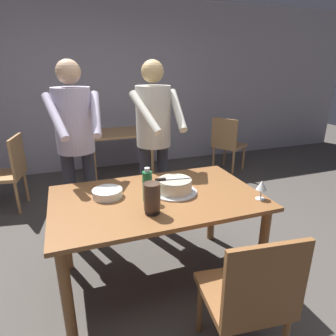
{
  "coord_description": "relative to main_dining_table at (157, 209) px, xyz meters",
  "views": [
    {
      "loc": [
        -0.58,
        -1.86,
        1.66
      ],
      "look_at": [
        0.15,
        0.17,
        0.9
      ],
      "focal_mm": 30.85,
      "sensor_mm": 36.0,
      "label": 1
    }
  ],
  "objects": [
    {
      "name": "ground_plane",
      "position": [
        0.0,
        0.0,
        -0.64
      ],
      "size": [
        14.0,
        14.0,
        0.0
      ],
      "primitive_type": "plane",
      "color": "#4C4742"
    },
    {
      "name": "wine_glass_near",
      "position": [
        0.69,
        -0.3,
        0.21
      ],
      "size": [
        0.08,
        0.08,
        0.14
      ],
      "color": "silver",
      "rests_on": "main_dining_table"
    },
    {
      "name": "person_cutting_cake",
      "position": [
        0.19,
        0.68,
        0.43
      ],
      "size": [
        0.46,
        0.57,
        1.72
      ],
      "color": "#2D2D38",
      "rests_on": "ground_plane"
    },
    {
      "name": "chair_near_side",
      "position": [
        0.25,
        -0.85,
        -0.15
      ],
      "size": [
        0.49,
        0.49,
        0.9
      ],
      "color": "brown",
      "rests_on": "ground_plane"
    },
    {
      "name": "background_table",
      "position": [
        0.15,
        2.38,
        -0.06
      ],
      "size": [
        1.0,
        0.7,
        0.74
      ],
      "color": "tan",
      "rests_on": "ground_plane"
    },
    {
      "name": "cake_on_platter",
      "position": [
        0.15,
        0.02,
        0.16
      ],
      "size": [
        0.34,
        0.34,
        0.11
      ],
      "color": "silver",
      "rests_on": "main_dining_table"
    },
    {
      "name": "back_wall",
      "position": [
        0.0,
        3.08,
        0.71
      ],
      "size": [
        10.0,
        0.12,
        2.7
      ],
      "primitive_type": "cube",
      "color": "#ADA8B2",
      "rests_on": "ground_plane"
    },
    {
      "name": "hurricane_lamp",
      "position": [
        -0.11,
        -0.24,
        0.21
      ],
      "size": [
        0.11,
        0.11,
        0.21
      ],
      "color": "black",
      "rests_on": "main_dining_table"
    },
    {
      "name": "background_chair_0",
      "position": [
        1.86,
        2.09,
        -0.15
      ],
      "size": [
        0.6,
        0.6,
        0.9
      ],
      "color": "tan",
      "rests_on": "ground_plane"
    },
    {
      "name": "plate_stack",
      "position": [
        -0.35,
        0.11,
        0.14
      ],
      "size": [
        0.22,
        0.22,
        0.06
      ],
      "color": "white",
      "rests_on": "main_dining_table"
    },
    {
      "name": "main_dining_table",
      "position": [
        0.0,
        0.0,
        0.0
      ],
      "size": [
        1.53,
        0.94,
        0.75
      ],
      "color": "brown",
      "rests_on": "ground_plane"
    },
    {
      "name": "water_bottle",
      "position": [
        -0.09,
        -0.05,
        0.22
      ],
      "size": [
        0.07,
        0.07,
        0.25
      ],
      "color": "#1E6B38",
      "rests_on": "main_dining_table"
    },
    {
      "name": "background_chair_2",
      "position": [
        -1.28,
        1.81,
        -0.15
      ],
      "size": [
        0.51,
        0.51,
        0.9
      ],
      "color": "tan",
      "rests_on": "ground_plane"
    },
    {
      "name": "person_standing_beside",
      "position": [
        -0.51,
        0.71,
        0.43
      ],
      "size": [
        0.47,
        0.56,
        1.72
      ],
      "color": "#2D2D38",
      "rests_on": "ground_plane"
    },
    {
      "name": "cake_knife",
      "position": [
        0.07,
        0.03,
        0.22
      ],
      "size": [
        0.27,
        0.06,
        0.02
      ],
      "color": "silver",
      "rests_on": "cake_on_platter"
    }
  ]
}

